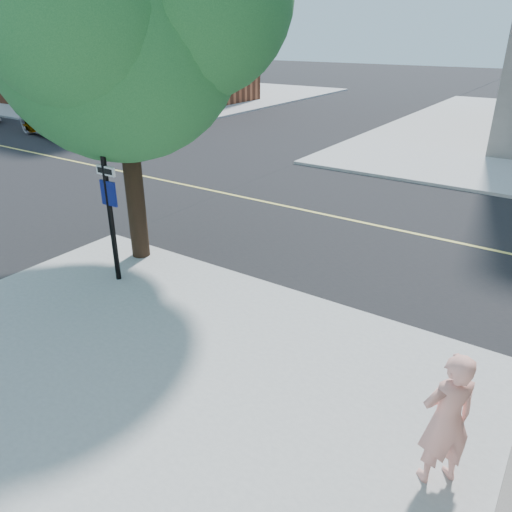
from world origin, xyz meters
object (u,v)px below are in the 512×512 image
Objects in this scene: street_tree at (120,0)px; car_a at (65,121)px; man_on_phone at (446,420)px; signal_pole at (40,122)px.

car_a is (-13.66, 8.10, -4.50)m from street_tree.
street_tree is (-7.11, 2.46, 4.29)m from man_on_phone.
man_on_phone is at bearing 7.20° from signal_pole.
street_tree is 2.81m from signal_pole.
man_on_phone is 0.46× the size of signal_pole.
street_tree reaches higher than man_on_phone.
car_a is (-20.77, 10.57, -0.22)m from man_on_phone.
signal_pole is at bearing -53.42° from man_on_phone.
man_on_phone is at bearing -107.50° from car_a.
street_tree reaches higher than car_a.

